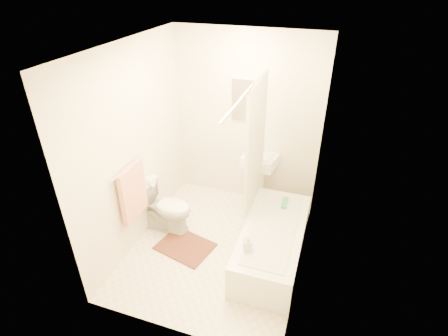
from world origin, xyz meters
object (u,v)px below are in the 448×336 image
(toilet, at_px, (166,207))
(soap_bottle, at_px, (248,243))
(sink, at_px, (259,178))
(bath_mat, at_px, (185,246))
(bathtub, at_px, (273,242))

(toilet, height_order, soap_bottle, toilet)
(toilet, distance_m, sink, 1.36)
(sink, bearing_deg, bath_mat, -108.48)
(bathtub, relative_size, soap_bottle, 7.77)
(toilet, distance_m, bathtub, 1.42)
(soap_bottle, bearing_deg, bathtub, 65.45)
(bath_mat, bearing_deg, soap_bottle, -15.71)
(bathtub, bearing_deg, sink, 112.62)
(bathtub, height_order, soap_bottle, soap_bottle)
(bathtub, distance_m, soap_bottle, 0.57)
(toilet, relative_size, sink, 0.80)
(sink, distance_m, bathtub, 1.10)
(sink, height_order, bathtub, sink)
(toilet, distance_m, soap_bottle, 1.33)
(bath_mat, bearing_deg, toilet, 144.10)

